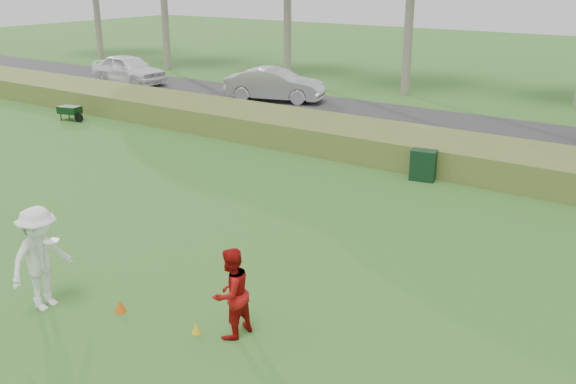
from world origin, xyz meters
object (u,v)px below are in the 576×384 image
Objects in this scene: player_red at (231,293)px; utility_cabinet at (423,165)px; cone_yellow at (196,328)px; car_mid at (275,85)px; player_white at (41,258)px; cone_orange at (120,306)px; car_left at (129,69)px.

player_red is 10.02m from utility_cabinet.
cone_yellow is 10.29m from utility_cabinet.
car_mid is (-11.58, 17.20, 0.02)m from player_red.
player_red reaches higher than cone_yellow.
cone_orange is (1.28, 0.66, -0.87)m from player_white.
car_left reaches higher than cone_orange.
cone_yellow is at bearing 8.98° from cone_orange.
cone_yellow is at bearing -75.78° from player_white.
utility_cabinet is (2.64, 11.21, -0.53)m from player_white.
car_left is (-20.45, 16.86, 0.75)m from cone_yellow.
utility_cabinet is 12.94m from car_mid.
cone_orange is 0.26× the size of utility_cabinet.
player_red is 1.75× the size of utility_cabinet.
car_mid is at bearing 122.21° from cone_yellow.
player_white is at bearing -152.60° from cone_orange.
car_mid reaches higher than cone_yellow.
cone_orange reaches higher than cone_yellow.
car_left is at bearing 41.30° from player_white.
player_red is 26.75m from car_left.
player_white reaches higher than player_red.
utility_cabinet is at bearing -170.62° from player_red.
utility_cabinet is 0.20× the size of car_left.
player_white is 0.43× the size of car_mid.
car_left reaches higher than utility_cabinet.
utility_cabinet reaches higher than cone_yellow.
player_white is at bearing -66.05° from player_red.
player_red is 0.35× the size of car_mid.
car_left is (-20.16, 6.58, 0.38)m from utility_cabinet.
cone_yellow is at bearing -56.63° from player_red.
player_white is 2.15× the size of utility_cabinet.
utility_cabinet is at bearing 82.66° from cone_orange.
player_red reaches higher than cone_orange.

